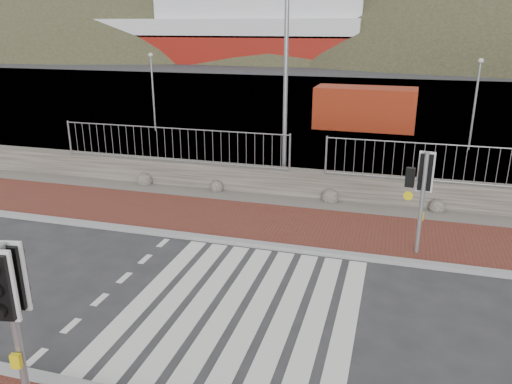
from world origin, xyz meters
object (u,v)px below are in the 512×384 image
(ferry, at_px, (222,25))
(streetlight, at_px, (290,49))
(traffic_signal_far, at_px, (423,182))
(shipping_container, at_px, (365,108))
(traffic_signal_near, at_px, (10,296))

(ferry, relative_size, streetlight, 5.89)
(ferry, distance_m, streetlight, 64.39)
(traffic_signal_far, xyz_separation_m, shipping_container, (-2.52, 16.04, -0.80))
(traffic_signal_near, height_order, traffic_signal_far, traffic_signal_near)
(ferry, height_order, shipping_container, ferry)
(streetlight, bearing_deg, traffic_signal_far, -35.12)
(shipping_container, bearing_deg, traffic_signal_near, -95.94)
(shipping_container, bearing_deg, traffic_signal_far, -79.54)
(ferry, bearing_deg, traffic_signal_near, -72.55)
(shipping_container, bearing_deg, ferry, 119.47)
(ferry, xyz_separation_m, traffic_signal_near, (22.50, -71.56, -3.35))
(traffic_signal_near, bearing_deg, traffic_signal_far, 41.29)
(ferry, relative_size, traffic_signal_near, 17.90)
(streetlight, distance_m, shipping_container, 12.28)
(traffic_signal_far, bearing_deg, traffic_signal_near, 61.41)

